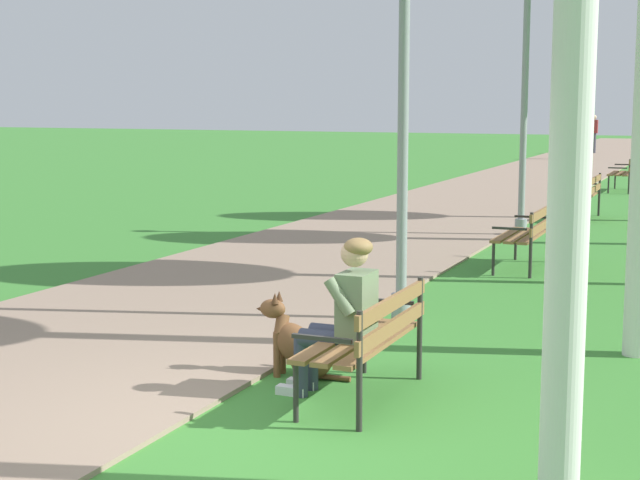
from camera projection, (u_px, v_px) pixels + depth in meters
name	position (u px, v px, depth m)	size (l,w,h in m)	color
ground_plane	(226.00, 432.00, 6.72)	(120.00, 120.00, 0.00)	#3D8433
paved_path	(539.00, 175.00, 29.47)	(3.99, 60.00, 0.04)	gray
park_bench_near	(369.00, 335.00, 7.37)	(0.55, 1.50, 0.85)	olive
park_bench_mid	(527.00, 231.00, 13.16)	(0.55, 1.50, 0.85)	olive
park_bench_far	(585.00, 193.00, 18.66)	(0.55, 1.50, 0.85)	olive
park_bench_furthest	(625.00, 171.00, 24.35)	(0.55, 1.50, 0.85)	olive
person_seated_on_near_bench	(343.00, 311.00, 7.41)	(0.74, 0.49, 1.25)	#33384C
dog_brown	(299.00, 346.00, 8.02)	(0.83, 0.30, 0.71)	brown
lamp_post_near	(403.00, 120.00, 9.75)	(0.24, 0.24, 4.01)	gray
lamp_post_mid	(525.00, 90.00, 15.99)	(0.24, 0.24, 4.71)	gray
pedestrian_distant	(577.00, 138.00, 37.01)	(0.32, 0.22, 1.65)	#383842
pedestrian_further_distant	(594.00, 134.00, 41.36)	(0.32, 0.22, 1.65)	#383842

